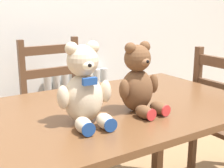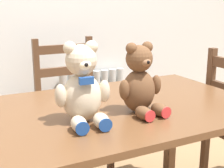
# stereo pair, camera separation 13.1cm
# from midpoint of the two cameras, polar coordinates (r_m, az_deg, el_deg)

# --- Properties ---
(radiator) EXTENTS (0.58, 0.10, 0.68)m
(radiator) POSITION_cam_midpoint_polar(r_m,az_deg,el_deg) (2.62, -2.04, -5.62)
(radiator) COLOR beige
(radiator) RESTS_ON ground_plane
(dining_table) EXTENTS (1.55, 0.86, 0.73)m
(dining_table) POSITION_cam_midpoint_polar(r_m,az_deg,el_deg) (1.47, 0.02, -7.94)
(dining_table) COLOR brown
(dining_table) RESTS_ON ground_plane
(wooden_chair_behind) EXTENTS (0.43, 0.39, 0.97)m
(wooden_chair_behind) POSITION_cam_midpoint_polar(r_m,az_deg,el_deg) (2.22, -5.80, -5.06)
(wooden_chair_behind) COLOR brown
(wooden_chair_behind) RESTS_ON ground_plane
(teddy_bear_left) EXTENTS (0.23, 0.24, 0.33)m
(teddy_bear_left) POSITION_cam_midpoint_polar(r_m,az_deg,el_deg) (1.24, -2.40, -0.83)
(teddy_bear_left) COLOR beige
(teddy_bear_left) RESTS_ON dining_table
(teddy_bear_right) EXTENTS (0.22, 0.22, 0.31)m
(teddy_bear_right) POSITION_cam_midpoint_polar(r_m,az_deg,el_deg) (1.37, 7.90, 0.19)
(teddy_bear_right) COLOR brown
(teddy_bear_right) RESTS_ON dining_table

